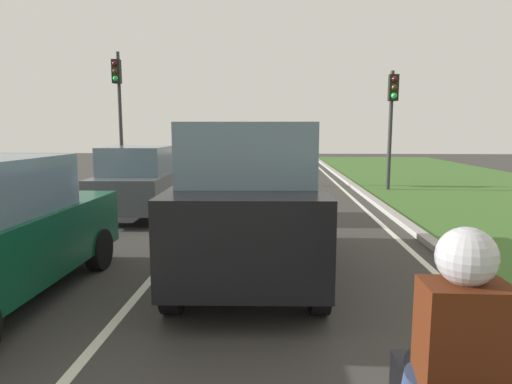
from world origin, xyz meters
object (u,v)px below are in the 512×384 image
(car_hatchback_far, at_px, (140,182))
(rider_person, at_px, (461,340))
(car_suv_ahead, at_px, (249,198))
(traffic_light_overhead_left, at_px, (118,97))
(traffic_light_near_right, at_px, (392,109))

(car_hatchback_far, relative_size, rider_person, 3.22)
(car_suv_ahead, xyz_separation_m, rider_person, (1.30, -4.50, 0.02))
(car_suv_ahead, height_order, traffic_light_overhead_left, traffic_light_overhead_left)
(car_hatchback_far, xyz_separation_m, rider_person, (4.39, -8.94, 0.31))
(rider_person, relative_size, traffic_light_overhead_left, 0.22)
(car_suv_ahead, relative_size, traffic_light_overhead_left, 0.88)
(traffic_light_near_right, height_order, traffic_light_overhead_left, traffic_light_overhead_left)
(car_suv_ahead, distance_m, car_hatchback_far, 5.42)
(rider_person, bearing_deg, car_hatchback_far, 116.96)
(car_hatchback_far, height_order, traffic_light_overhead_left, traffic_light_overhead_left)
(traffic_light_near_right, distance_m, traffic_light_overhead_left, 10.32)
(traffic_light_near_right, relative_size, traffic_light_overhead_left, 0.82)
(car_hatchback_far, relative_size, traffic_light_overhead_left, 0.72)
(car_suv_ahead, xyz_separation_m, car_hatchback_far, (-3.09, 4.44, -0.28))
(car_suv_ahead, bearing_deg, car_hatchback_far, 122.91)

